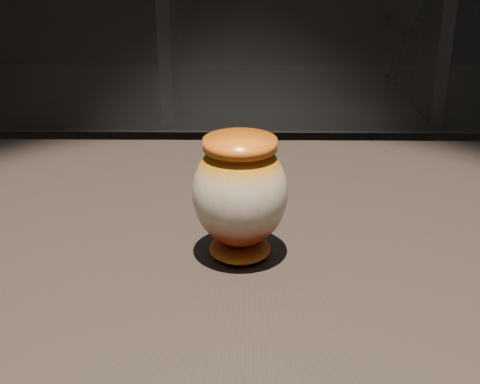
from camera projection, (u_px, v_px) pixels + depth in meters
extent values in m
cube|color=black|center=(219.00, 259.00, 0.87)|extent=(2.00, 0.80, 0.05)
ellipsoid|color=maroon|center=(240.00, 248.00, 0.82)|extent=(0.09, 0.09, 0.02)
ellipsoid|color=beige|center=(240.00, 193.00, 0.79)|extent=(0.14, 0.14, 0.13)
cylinder|color=orange|center=(240.00, 144.00, 0.77)|extent=(0.10, 0.10, 0.01)
cube|color=black|center=(169.00, 50.00, 4.30)|extent=(0.08, 0.50, 0.85)
cube|color=black|center=(434.00, 50.00, 4.28)|extent=(0.08, 0.50, 0.85)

